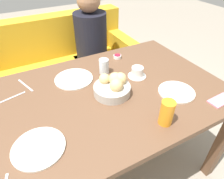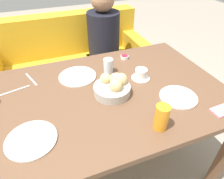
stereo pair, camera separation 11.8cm
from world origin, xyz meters
TOP-DOWN VIEW (x-y plane):
  - ground_plane at (0.00, 0.00)m, footprint 10.00×10.00m
  - dining_table at (0.00, 0.00)m, footprint 1.54×0.97m
  - couch at (-0.00, 1.13)m, footprint 1.66×0.70m
  - seated_person at (0.36, 0.98)m, footprint 0.33×0.43m
  - bread_basket at (0.07, -0.02)m, footprint 0.22×0.22m
  - plate_near_left at (-0.41, -0.22)m, footprint 0.24×0.24m
  - plate_near_right at (0.41, -0.20)m, footprint 0.22×0.22m
  - plate_far_center at (-0.09, 0.22)m, footprint 0.25×0.25m
  - juice_glass at (0.19, -0.36)m, footprint 0.07×0.07m
  - water_tumbler at (0.12, 0.20)m, footprint 0.07×0.07m
  - coffee_cup at (0.30, 0.06)m, footprint 0.12×0.12m
  - jam_bowl_berry at (0.31, 0.35)m, footprint 0.06×0.06m
  - fork_silver at (-0.38, 0.31)m, footprint 0.07×0.17m
  - knife_silver at (-0.48, 0.21)m, footprint 0.18×0.05m
  - cell_phone at (0.58, -0.38)m, footprint 0.15×0.08m

SIDE VIEW (x-z plane):
  - ground_plane at x=0.00m, z-range 0.00..0.00m
  - couch at x=0.00m, z-range -0.12..0.75m
  - seated_person at x=0.36m, z-range -0.08..1.09m
  - dining_table at x=0.00m, z-range 0.30..1.08m
  - fork_silver at x=-0.38m, z-range 0.78..0.78m
  - knife_silver at x=-0.48m, z-range 0.78..0.78m
  - cell_phone at x=0.58m, z-range 0.78..0.79m
  - plate_near_left at x=-0.41m, z-range 0.78..0.79m
  - plate_near_right at x=0.41m, z-range 0.78..0.79m
  - plate_far_center at x=-0.09m, z-range 0.78..0.79m
  - jam_bowl_berry at x=0.31m, z-range 0.78..0.81m
  - coffee_cup at x=0.30m, z-range 0.78..0.85m
  - bread_basket at x=0.07m, z-range 0.77..0.89m
  - water_tumbler at x=0.12m, z-range 0.78..0.88m
  - juice_glass at x=0.19m, z-range 0.78..0.92m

